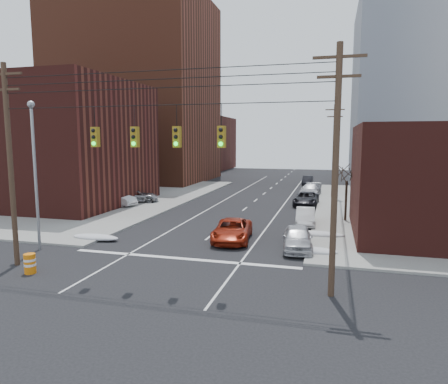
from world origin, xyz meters
The scene contains 28 objects.
ground centered at (0.00, 0.00, 0.00)m, with size 160.00×160.00×0.00m, color black.
sidewalk_nw centered at (-27.00, 27.00, 0.07)m, with size 40.00×40.00×0.15m, color gray.
building_brick_tall centered at (-24.00, 48.00, 15.00)m, with size 24.00×20.00×30.00m, color brown.
building_brick_near centered at (-22.00, 22.00, 6.50)m, with size 20.00×16.00×13.00m, color #471915.
building_brick_far centered at (-26.00, 74.00, 6.00)m, with size 22.00×18.00×12.00m, color #471915.
building_office centered at (22.00, 44.00, 12.50)m, with size 22.00×20.00×25.00m, color gray.
building_glass centered at (24.00, 70.00, 11.00)m, with size 20.00×18.00×22.00m, color gray.
utility_pole_left centered at (-8.50, 3.00, 5.78)m, with size 2.20×0.28×11.00m.
utility_pole_right centered at (8.50, 3.00, 5.78)m, with size 2.20×0.28×11.00m.
utility_pole_far centered at (8.50, 34.00, 5.78)m, with size 2.20×0.28×11.00m.
traffic_signals centered at (0.10, 2.97, 7.17)m, with size 17.00×0.42×2.02m.
street_light centered at (-9.50, 6.00, 5.54)m, with size 0.44×0.44×9.32m.
bare_tree centered at (9.59, 20.00, 2.32)m, with size 2.09×2.20×4.93m.
snow_nw centered at (-7.40, 9.00, 0.21)m, with size 3.50×1.08×0.42m, color silver.
snow_ne centered at (7.40, 9.50, 0.21)m, with size 3.00×1.08×0.42m, color silver.
snow_east_far centered at (7.40, 14.00, 0.21)m, with size 4.00×1.08×0.42m, color silver.
red_pickup centered at (1.83, 11.40, 0.73)m, with size 2.44×5.29×1.47m, color maroon.
parked_car_a centered at (6.40, 10.19, 0.77)m, with size 1.82×4.54×1.55m, color #BCBCC1.
parked_car_b centered at (6.40, 17.85, 0.70)m, with size 1.49×4.28×1.41m, color silver.
parked_car_c centered at (5.83, 27.79, 0.72)m, with size 2.38×5.16×1.44m, color black.
parked_car_d centered at (5.92, 35.15, 0.76)m, with size 2.14×5.27×1.53m, color #BAB9BE.
parked_car_e centered at (5.95, 35.29, 0.76)m, with size 1.79×4.45×1.52m, color maroon.
parked_car_f centered at (4.80, 47.89, 0.69)m, with size 1.47×4.20×1.38m, color black.
lot_car_a centered at (-13.16, 21.75, 0.89)m, with size 1.57×4.50×1.48m, color silver.
lot_car_b centered at (-12.12, 24.52, 0.78)m, with size 2.10×4.55×1.26m, color #A0A0A4.
lot_car_c centered at (-19.64, 22.88, 0.93)m, with size 2.20×5.41×1.57m, color black.
lot_car_d centered at (-16.26, 24.63, 0.93)m, with size 1.85×4.59×1.56m, color #B6B6BB.
construction_barrel centered at (-6.77, 2.01, 0.54)m, with size 0.77×0.77×1.05m.
Camera 1 is at (8.34, -14.85, 6.99)m, focal length 32.00 mm.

